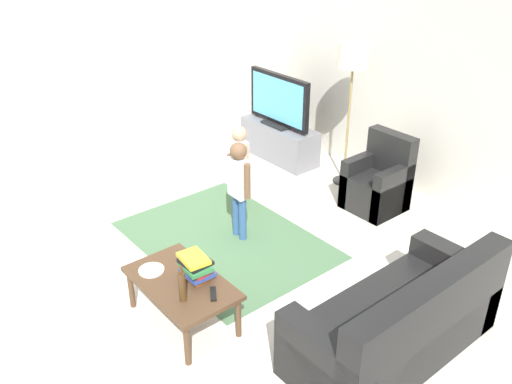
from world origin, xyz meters
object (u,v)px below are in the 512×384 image
at_px(child_center, 239,182).
at_px(plate, 151,270).
at_px(couch, 402,326).
at_px(coffee_table, 182,286).
at_px(floor_lamp, 353,63).
at_px(tv_remote, 213,294).
at_px(tv_stand, 279,142).
at_px(book_stack, 196,267).
at_px(armchair, 379,184).
at_px(tv, 279,101).
at_px(bottle, 182,286).
at_px(child_near_tv, 240,160).

height_order(child_center, plate, child_center).
height_order(couch, coffee_table, couch).
xyz_separation_m(floor_lamp, tv_remote, (1.27, -2.96, -1.11)).
height_order(tv_stand, book_stack, book_stack).
relative_size(couch, floor_lamp, 1.01).
distance_m(armchair, floor_lamp, 1.45).
height_order(tv, coffee_table, tv).
bearing_deg(coffee_table, plate, -156.78).
bearing_deg(coffee_table, armchair, 94.93).
xyz_separation_m(coffee_table, bottle, (0.22, -0.12, 0.18)).
relative_size(child_center, plate, 4.98).
relative_size(couch, armchair, 2.00).
height_order(tv, floor_lamp, floor_lamp).
bearing_deg(tv_remote, couch, 75.43).
height_order(tv_stand, coffee_table, tv_stand).
bearing_deg(tv, tv_remote, -49.65).
relative_size(floor_lamp, bottle, 5.58).
distance_m(tv, coffee_table, 3.57).
xyz_separation_m(child_center, book_stack, (0.81, -1.09, -0.12)).
bearing_deg(book_stack, armchair, 96.21).
bearing_deg(couch, plate, -144.35).
height_order(tv, plate, tv).
relative_size(book_stack, plate, 1.40).
xyz_separation_m(tv, child_near_tv, (0.79, -1.29, -0.23)).
xyz_separation_m(armchair, child_near_tv, (-1.01, -1.27, 0.32)).
bearing_deg(tv, child_near_tv, -58.47).
distance_m(armchair, book_stack, 2.78).
height_order(couch, armchair, armchair).
xyz_separation_m(child_center, coffee_table, (0.76, -1.21, -0.29)).
xyz_separation_m(child_center, bottle, (0.98, -1.33, -0.10)).
distance_m(tv, tv_remote, 3.68).
relative_size(tv_stand, child_center, 1.10).
distance_m(child_near_tv, bottle, 2.27).
distance_m(coffee_table, book_stack, 0.21).
distance_m(coffee_table, plate, 0.31).
xyz_separation_m(tv, coffee_table, (2.05, -2.89, -0.48)).
bearing_deg(floor_lamp, couch, -39.36).
xyz_separation_m(book_stack, tv_remote, (0.27, -0.02, -0.10)).
xyz_separation_m(armchair, book_stack, (0.30, -2.75, 0.24)).
relative_size(couch, coffee_table, 1.80).
height_order(floor_lamp, bottle, floor_lamp).
relative_size(tv_stand, book_stack, 3.91).
height_order(couch, bottle, couch).
xyz_separation_m(floor_lamp, book_stack, (1.01, -2.94, -1.01)).
bearing_deg(floor_lamp, child_near_tv, -101.83).
xyz_separation_m(child_near_tv, plate, (0.98, -1.72, -0.19)).
bearing_deg(floor_lamp, child_center, -84.10).
height_order(floor_lamp, coffee_table, floor_lamp).
bearing_deg(armchair, floor_lamp, 164.85).
relative_size(couch, child_center, 1.64).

